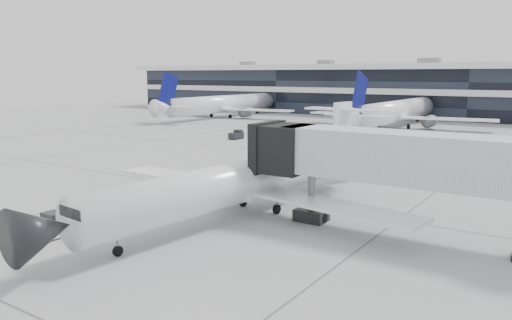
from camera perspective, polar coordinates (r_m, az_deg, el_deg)
The scene contains 9 objects.
ground at distance 36.76m, azimuth 0.87°, elevation -4.43°, with size 220.00×220.00×0.00m, color gray.
terminal at distance 113.67m, azimuth 24.11°, elevation 6.92°, with size 170.00×22.00×10.00m, color black.
bg_jet_left at distance 106.93m, azimuth -3.40°, elevation 4.93°, with size 32.00×40.00×9.60m, color white, non-canonical shape.
bg_jet_center at distance 89.68m, azimuth 15.86°, elevation 3.64°, with size 32.00×40.00×9.60m, color white, non-canonical shape.
regional_jet at distance 32.37m, azimuth -0.84°, elevation -2.18°, with size 23.55×29.41×6.79m.
jet_bridge at distance 28.14m, azimuth 19.09°, elevation -0.11°, with size 18.99×4.22×6.12m.
baggage_tug at distance 30.16m, azimuth -22.77°, elevation -7.16°, with size 1.33×2.24×1.42m.
traffic_cone at distance 50.02m, azimuth 0.44°, elevation -0.28°, with size 0.51×0.51×0.59m.
far_tug at distance 70.21m, azimuth -2.25°, elevation 2.88°, with size 1.39×2.15×1.31m.
Camera 1 is at (19.33, -29.94, 9.04)m, focal length 35.00 mm.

